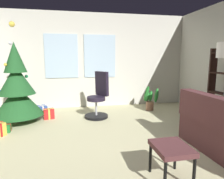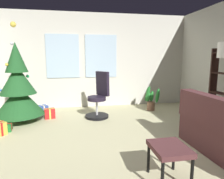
# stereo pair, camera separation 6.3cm
# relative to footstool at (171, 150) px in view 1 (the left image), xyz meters

# --- Properties ---
(ground_plane) EXTENTS (5.36, 5.92, 0.10)m
(ground_plane) POSITION_rel_footstool_xyz_m (-0.46, 0.75, -0.42)
(ground_plane) COLOR beige
(wall_back_with_windows) EXTENTS (5.36, 0.12, 2.67)m
(wall_back_with_windows) POSITION_rel_footstool_xyz_m (-0.48, 3.76, 0.97)
(wall_back_with_windows) COLOR beige
(wall_back_with_windows) RESTS_ON ground_plane
(footstool) EXTENTS (0.40, 0.47, 0.43)m
(footstool) POSITION_rel_footstool_xyz_m (0.00, 0.00, 0.00)
(footstool) COLOR #532C2E
(footstool) RESTS_ON ground_plane
(holiday_tree) EXTENTS (1.07, 1.07, 2.19)m
(holiday_tree) POSITION_rel_footstool_xyz_m (-2.32, 2.62, 0.37)
(holiday_tree) COLOR #4C331E
(holiday_tree) RESTS_ON ground_plane
(gift_box_red) EXTENTS (0.27, 0.24, 0.24)m
(gift_box_red) POSITION_rel_footstool_xyz_m (-1.69, 2.75, -0.26)
(gift_box_red) COLOR red
(gift_box_red) RESTS_ON ground_plane
(gift_box_green) EXTENTS (0.23, 0.24, 0.15)m
(gift_box_green) POSITION_rel_footstool_xyz_m (-2.44, 2.04, -0.30)
(gift_box_green) COLOR #1E722D
(gift_box_green) RESTS_ON ground_plane
(gift_box_blue) EXTENTS (0.31, 0.32, 0.21)m
(gift_box_blue) POSITION_rel_footstool_xyz_m (-1.93, 3.21, -0.27)
(gift_box_blue) COLOR #2D4C99
(gift_box_blue) RESTS_ON ground_plane
(office_chair) EXTENTS (0.59, 0.58, 1.10)m
(office_chair) POSITION_rel_footstool_xyz_m (-0.52, 2.64, 0.06)
(office_chair) COLOR black
(office_chair) RESTS_ON ground_plane
(bookshelf) EXTENTS (0.18, 0.64, 1.64)m
(bookshelf) POSITION_rel_footstool_xyz_m (2.00, 1.63, 0.35)
(bookshelf) COLOR black
(bookshelf) RESTS_ON ground_plane
(potted_plant) EXTENTS (0.43, 0.41, 0.68)m
(potted_plant) POSITION_rel_footstool_xyz_m (0.96, 3.02, -0.06)
(potted_plant) COLOR #8C5F48
(potted_plant) RESTS_ON ground_plane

